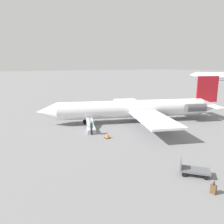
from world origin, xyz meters
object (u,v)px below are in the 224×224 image
(airplane_main, at_px, (139,108))
(luggage_cart, at_px, (193,170))
(suitcase, at_px, (213,189))
(boarding_stairs, at_px, (91,128))
(passenger, at_px, (91,127))

(airplane_main, relative_size, luggage_cart, 11.40)
(luggage_cart, xyz_separation_m, suitcase, (0.89, 2.34, -0.13))
(boarding_stairs, xyz_separation_m, luggage_cart, (-1.66, 14.43, 0.09))
(airplane_main, xyz_separation_m, boarding_stairs, (8.36, 0.85, -1.63))
(airplane_main, height_order, suitcase, airplane_main)
(luggage_cart, bearing_deg, boarding_stairs, -35.22)
(luggage_cart, bearing_deg, passenger, -32.18)
(suitcase, bearing_deg, luggage_cart, -110.93)
(airplane_main, relative_size, passenger, 15.55)
(boarding_stairs, bearing_deg, suitcase, -156.21)
(airplane_main, height_order, passenger, airplane_main)
(boarding_stairs, distance_m, suitcase, 16.79)
(boarding_stairs, relative_size, luggage_cart, 1.73)
(airplane_main, xyz_separation_m, suitcase, (7.60, 17.61, -1.67))
(airplane_main, distance_m, luggage_cart, 16.75)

